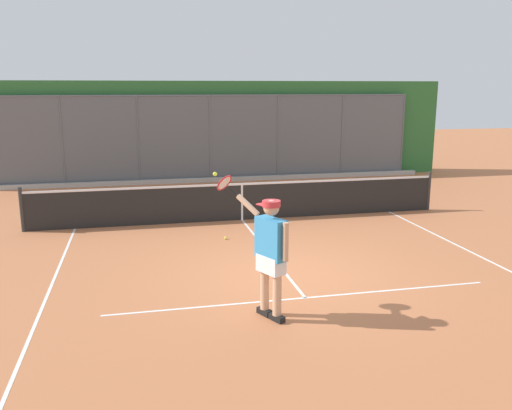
# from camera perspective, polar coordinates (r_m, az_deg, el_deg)

# --- Properties ---
(ground_plane) EXTENTS (60.00, 60.00, 0.00)m
(ground_plane) POSITION_cam_1_polar(r_m,az_deg,el_deg) (9.86, 3.23, -7.39)
(ground_plane) COLOR #B76B42
(court_line_markings) EXTENTS (8.28, 9.74, 0.01)m
(court_line_markings) POSITION_cam_1_polar(r_m,az_deg,el_deg) (8.56, 5.93, -10.60)
(court_line_markings) COLOR white
(court_line_markings) RESTS_ON ground
(fence_backdrop) EXTENTS (18.04, 1.37, 3.56)m
(fence_backdrop) POSITION_cam_1_polar(r_m,az_deg,el_deg) (19.91, -5.21, 7.89)
(fence_backdrop) COLOR #565B60
(fence_backdrop) RESTS_ON ground
(tennis_net) EXTENTS (10.64, 0.09, 1.07)m
(tennis_net) POSITION_cam_1_polar(r_m,az_deg,el_deg) (13.66, -1.52, 0.43)
(tennis_net) COLOR #2D2D2D
(tennis_net) RESTS_ON ground
(tennis_player) EXTENTS (0.93, 1.22, 2.08)m
(tennis_player) POSITION_cam_1_polar(r_m,az_deg,el_deg) (7.74, 1.51, -4.69)
(tennis_player) COLOR black
(tennis_player) RESTS_ON ground
(tennis_ball_by_sideline) EXTENTS (0.07, 0.07, 0.07)m
(tennis_ball_by_sideline) POSITION_cam_1_polar(r_m,az_deg,el_deg) (12.03, -3.27, -3.53)
(tennis_ball_by_sideline) COLOR #D6E042
(tennis_ball_by_sideline) RESTS_ON ground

